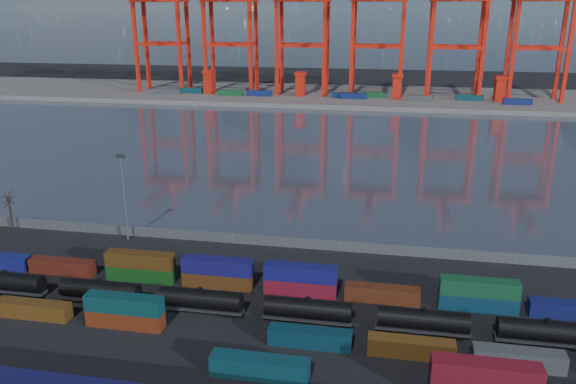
# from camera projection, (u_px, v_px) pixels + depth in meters

# --- Properties ---
(ground) EXTENTS (700.00, 700.00, 0.00)m
(ground) POSITION_uv_depth(u_px,v_px,m) (249.00, 329.00, 76.53)
(ground) COLOR black
(ground) RESTS_ON ground
(harbor_water) EXTENTS (700.00, 700.00, 0.00)m
(harbor_water) POSITION_uv_depth(u_px,v_px,m) (331.00, 149.00, 174.68)
(harbor_water) COLOR #333C4A
(harbor_water) RESTS_ON ground
(far_quay) EXTENTS (700.00, 70.00, 2.00)m
(far_quay) POSITION_uv_depth(u_px,v_px,m) (354.00, 96.00, 272.52)
(far_quay) COLOR #514F4C
(far_quay) RESTS_ON ground
(container_row_south) EXTENTS (139.73, 2.40, 5.11)m
(container_row_south) POSITION_uv_depth(u_px,v_px,m) (110.00, 345.00, 69.28)
(container_row_south) COLOR #464A4C
(container_row_south) RESTS_ON ground
(container_row_mid) EXTENTS (114.77, 2.20, 4.69)m
(container_row_mid) POSITION_uv_depth(u_px,v_px,m) (400.00, 345.00, 70.42)
(container_row_mid) COLOR #563511
(container_row_mid) RESTS_ON ground
(container_row_north) EXTENTS (140.42, 2.25, 4.80)m
(container_row_north) POSITION_uv_depth(u_px,v_px,m) (320.00, 284.00, 84.77)
(container_row_north) COLOR navy
(container_row_north) RESTS_ON ground
(tanker_string) EXTENTS (121.00, 2.68, 3.84)m
(tanker_string) POSITION_uv_depth(u_px,v_px,m) (253.00, 305.00, 78.83)
(tanker_string) COLOR black
(tanker_string) RESTS_ON ground
(waterfront_fence) EXTENTS (160.12, 0.12, 2.20)m
(waterfront_fence) POSITION_uv_depth(u_px,v_px,m) (286.00, 242.00, 102.39)
(waterfront_fence) COLOR #595B5E
(waterfront_fence) RESTS_ON ground
(bare_tree) EXTENTS (2.13, 2.05, 8.16)m
(bare_tree) POSITION_uv_depth(u_px,v_px,m) (10.00, 210.00, 109.53)
(bare_tree) COLOR black
(bare_tree) RESTS_ON ground
(yard_light_mast) EXTENTS (1.60, 0.40, 16.60)m
(yard_light_mast) POSITION_uv_depth(u_px,v_px,m) (124.00, 193.00, 103.05)
(yard_light_mast) COLOR slate
(yard_light_mast) RESTS_ON ground
(gantry_cranes) EXTENTS (200.37, 48.72, 65.97)m
(gantry_cranes) POSITION_uv_depth(u_px,v_px,m) (340.00, 11.00, 255.19)
(gantry_cranes) COLOR red
(gantry_cranes) RESTS_ON ground
(quay_containers) EXTENTS (172.58, 10.99, 2.60)m
(quay_containers) POSITION_uv_depth(u_px,v_px,m) (329.00, 95.00, 260.09)
(quay_containers) COLOR navy
(quay_containers) RESTS_ON far_quay
(straddle_carriers) EXTENTS (140.00, 7.00, 11.10)m
(straddle_carriers) POSITION_uv_depth(u_px,v_px,m) (348.00, 84.00, 261.47)
(straddle_carriers) COLOR red
(straddle_carriers) RESTS_ON far_quay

